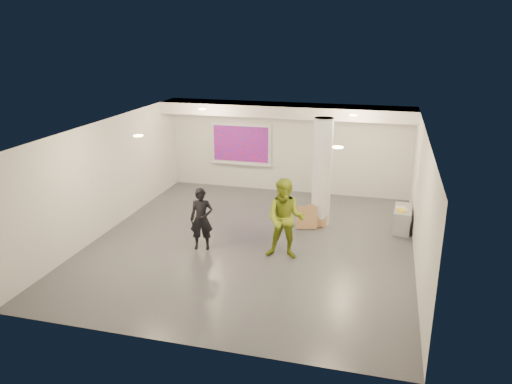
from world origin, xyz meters
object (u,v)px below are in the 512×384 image
(projection_screen, at_px, (241,144))
(man, at_px, (286,219))
(woman, at_px, (202,219))
(column, at_px, (322,172))
(credenza, at_px, (402,219))

(projection_screen, bearing_deg, man, -62.91)
(woman, bearing_deg, man, -12.24)
(column, bearing_deg, projection_screen, 139.44)
(credenza, bearing_deg, projection_screen, 158.14)
(woman, xyz_separation_m, man, (2.10, 0.04, 0.19))
(projection_screen, relative_size, man, 1.07)
(column, distance_m, woman, 3.64)
(credenza, bearing_deg, woman, -148.50)
(column, height_order, woman, column)
(column, height_order, man, column)
(column, distance_m, man, 2.51)
(column, bearing_deg, man, -102.11)
(projection_screen, xyz_separation_m, woman, (0.49, -5.09, -0.74))
(projection_screen, height_order, man, projection_screen)
(projection_screen, distance_m, man, 5.70)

